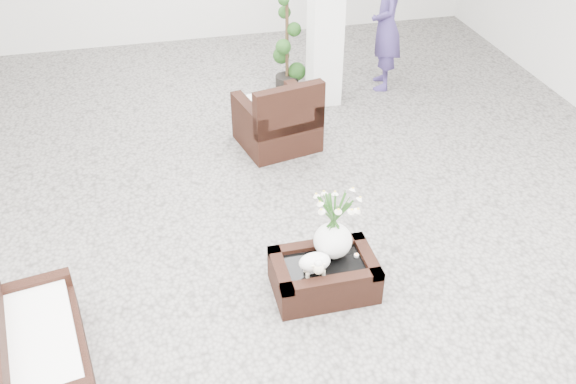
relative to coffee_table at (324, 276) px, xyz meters
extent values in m
plane|color=gray|center=(-0.16, 0.80, -0.16)|extent=(11.00, 11.00, 0.00)
cube|color=black|center=(0.00, 0.00, 0.00)|extent=(0.90, 0.60, 0.31)
ellipsoid|color=white|center=(-0.12, -0.10, 0.26)|extent=(0.28, 0.23, 0.21)
cylinder|color=white|center=(0.30, 0.02, 0.17)|extent=(0.04, 0.04, 0.03)
cube|color=black|center=(0.16, 2.60, 0.30)|extent=(1.01, 0.99, 0.91)
cube|color=black|center=(-2.34, -0.41, 0.19)|extent=(0.84, 1.40, 0.70)
imported|color=#40326F|center=(2.00, 3.85, 0.74)|extent=(0.60, 0.75, 1.80)
camera|label=1|loc=(-1.28, -3.92, 3.82)|focal=39.03mm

